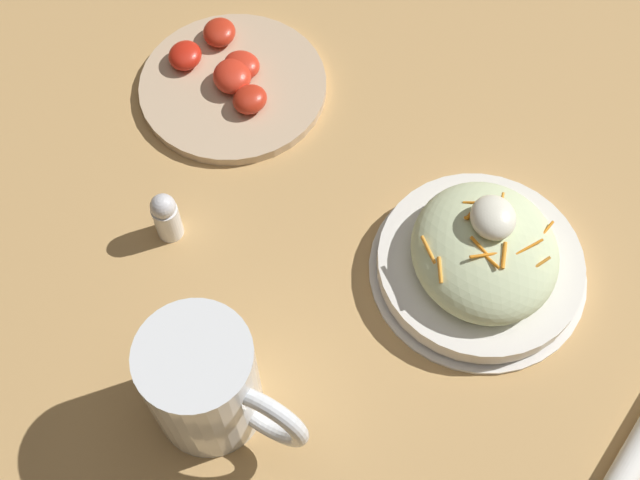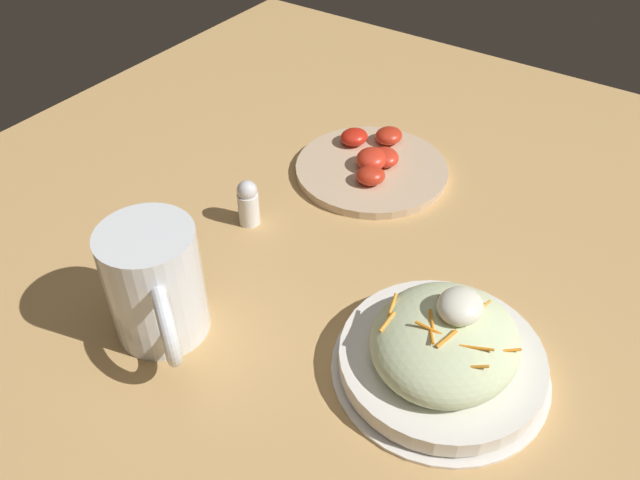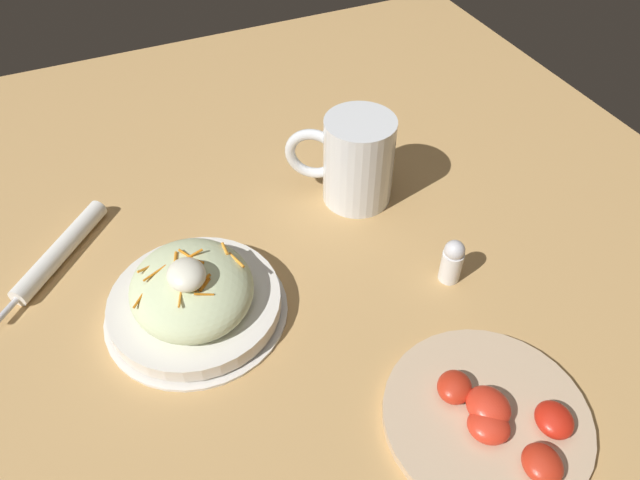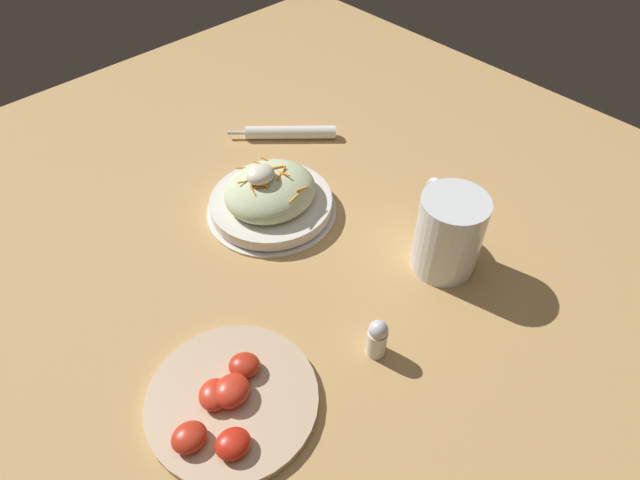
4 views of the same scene
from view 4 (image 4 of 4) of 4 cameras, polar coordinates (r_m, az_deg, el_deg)
name	(u,v)px [view 4 (image 4 of 4)]	position (r m, az deg, el deg)	size (l,w,h in m)	color
ground_plane	(291,234)	(0.89, -3.07, 0.59)	(1.43, 1.43, 0.00)	tan
salad_plate	(271,197)	(0.92, -5.22, 4.54)	(0.22, 0.22, 0.10)	white
beer_mug	(447,236)	(0.83, 13.25, 0.46)	(0.12, 0.14, 0.13)	white
napkin_roll	(290,132)	(1.09, -3.21, 11.24)	(0.17, 0.16, 0.03)	white
tomato_plate	(230,400)	(0.71, -9.45, -16.32)	(0.22, 0.22, 0.04)	#D1B28E
salt_shaker	(377,338)	(0.73, 6.05, -10.22)	(0.03, 0.03, 0.06)	white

